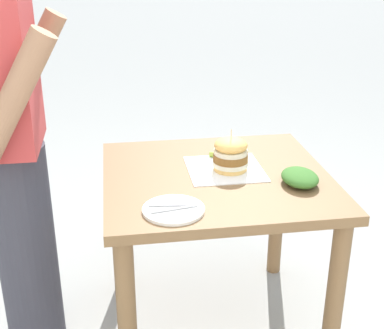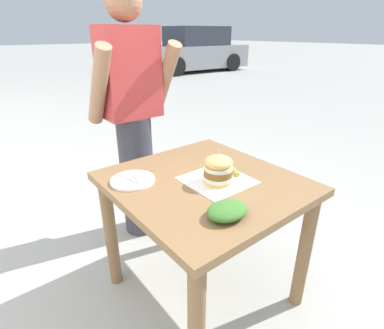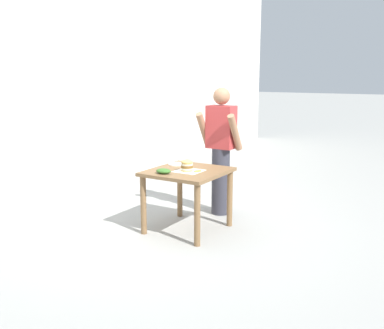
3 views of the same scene
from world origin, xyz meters
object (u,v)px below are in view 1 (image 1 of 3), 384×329
at_px(patio_table, 216,204).
at_px(diner_across_table, 14,149).
at_px(sandwich, 231,154).
at_px(side_salad, 300,177).
at_px(side_plate_with_forks, 173,210).
at_px(pickle_spear, 219,155).

distance_m(patio_table, diner_across_table, 0.83).
xyz_separation_m(sandwich, side_salad, (-0.17, -0.24, -0.04)).
xyz_separation_m(sandwich, side_plate_with_forks, (-0.32, 0.27, -0.07)).
xyz_separation_m(patio_table, diner_across_table, (0.03, 0.78, 0.28)).
distance_m(sandwich, diner_across_table, 0.85).
distance_m(side_plate_with_forks, diner_across_table, 0.67).
bearing_deg(side_plate_with_forks, diner_across_table, 60.65).
xyz_separation_m(sandwich, diner_across_table, (0.00, 0.84, 0.07)).
bearing_deg(pickle_spear, sandwich, -172.50).
xyz_separation_m(patio_table, sandwich, (0.03, -0.06, 0.21)).
distance_m(patio_table, side_plate_with_forks, 0.38).
distance_m(side_plate_with_forks, side_salad, 0.53).
bearing_deg(diner_across_table, side_plate_with_forks, -119.35).
distance_m(side_salad, diner_across_table, 1.10).
bearing_deg(pickle_spear, side_salad, -140.11).
bearing_deg(patio_table, diner_across_table, 87.65).
height_order(side_salad, diner_across_table, diner_across_table).
bearing_deg(diner_across_table, side_salad, -98.96).
bearing_deg(sandwich, pickle_spear, 7.50).
bearing_deg(patio_table, pickle_spear, -15.36).
xyz_separation_m(sandwich, pickle_spear, (0.14, 0.02, -0.06)).
height_order(sandwich, side_salad, sandwich).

